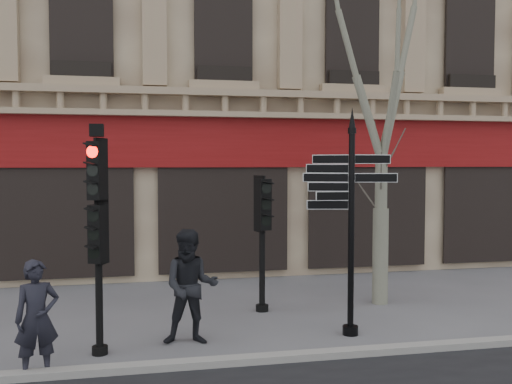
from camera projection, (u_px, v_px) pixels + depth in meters
ground at (265, 334)px, 10.19m from camera, size 80.00×80.00×0.00m
kerb at (284, 357)px, 8.82m from camera, size 80.00×0.25×0.12m
building at (194, 9)px, 21.93m from camera, size 28.00×15.52×18.00m
fingerpost at (352, 183)px, 10.04m from camera, size 2.20×2.20×4.04m
traffic_signal_main at (98, 210)px, 9.01m from camera, size 0.49×0.43×3.68m
traffic_signal_secondary at (262, 219)px, 11.69m from camera, size 0.53×0.43×2.74m
plane_tree at (383, 42)px, 12.15m from camera, size 3.02×3.02×8.03m
pedestrian_a at (37, 319)px, 8.14m from camera, size 0.71×0.57×1.69m
pedestrian_b at (191, 287)px, 9.63m from camera, size 1.03×0.85×1.95m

